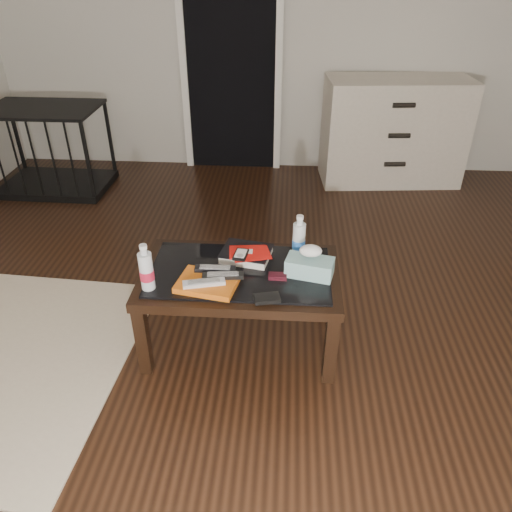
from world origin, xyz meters
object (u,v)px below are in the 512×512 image
at_px(water_bottle_left, 146,267).
at_px(tissue_box, 310,267).
at_px(pet_crate, 54,163).
at_px(dresser, 393,131).
at_px(textbook, 246,254).
at_px(coffee_table, 240,281).
at_px(water_bottle_right, 299,236).

relative_size(water_bottle_left, tissue_box, 1.03).
bearing_deg(pet_crate, water_bottle_left, -54.95).
bearing_deg(tissue_box, dresser, 83.79).
distance_m(water_bottle_left, tissue_box, 0.79).
bearing_deg(dresser, tissue_box, -114.21).
distance_m(dresser, textbook, 2.42).
xyz_separation_m(dresser, water_bottle_left, (-1.55, -2.45, 0.13)).
relative_size(coffee_table, water_bottle_left, 4.20).
xyz_separation_m(textbook, water_bottle_left, (-0.44, -0.30, 0.10)).
bearing_deg(textbook, pet_crate, 146.99).
height_order(pet_crate, water_bottle_left, pet_crate).
xyz_separation_m(water_bottle_right, tissue_box, (0.05, -0.17, -0.07)).
height_order(textbook, water_bottle_left, water_bottle_left).
bearing_deg(dresser, water_bottle_right, -116.90).
distance_m(textbook, water_bottle_left, 0.54).
distance_m(dresser, pet_crate, 2.97).
distance_m(pet_crate, textbook, 2.56).
relative_size(dresser, textbook, 4.96).
height_order(coffee_table, tissue_box, tissue_box).
height_order(water_bottle_right, tissue_box, water_bottle_right).
relative_size(water_bottle_left, water_bottle_right, 1.00).
relative_size(pet_crate, tissue_box, 3.96).
bearing_deg(water_bottle_right, coffee_table, -151.58).
bearing_deg(pet_crate, water_bottle_right, -38.36).
distance_m(coffee_table, water_bottle_right, 0.38).
relative_size(dresser, pet_crate, 1.36).
bearing_deg(tissue_box, pet_crate, 151.34).
relative_size(textbook, water_bottle_right, 1.05).
bearing_deg(dresser, textbook, -122.55).
distance_m(coffee_table, textbook, 0.15).
bearing_deg(textbook, water_bottle_right, 18.24).
bearing_deg(pet_crate, dresser, 8.57).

